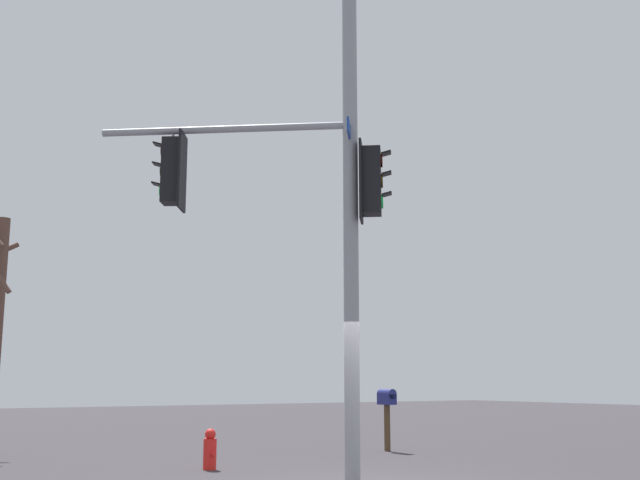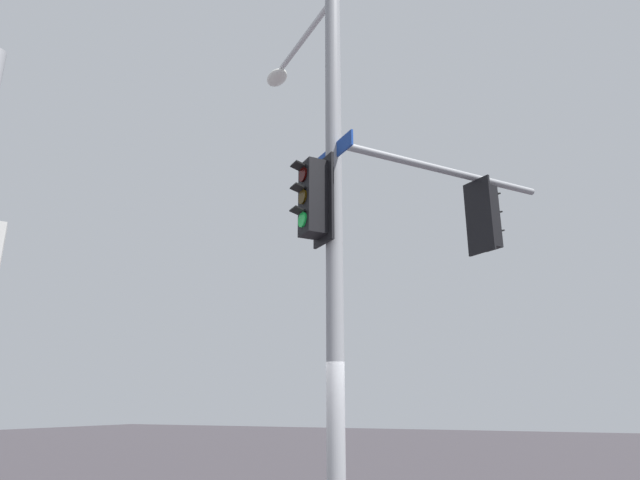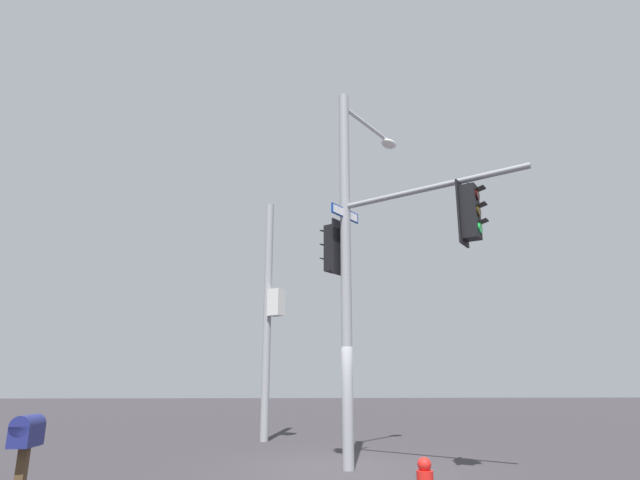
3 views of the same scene
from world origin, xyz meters
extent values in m
plane|color=#332F34|center=(0.00, 0.00, 0.00)|extent=(80.00, 80.00, 0.00)
cylinder|color=gray|center=(0.23, 0.13, 4.32)|extent=(0.24, 0.24, 8.63)
cylinder|color=silver|center=(-0.68, 0.85, 8.32)|extent=(1.88, 1.52, 0.10)
ellipsoid|color=silver|center=(-1.59, 1.57, 8.24)|extent=(0.69, 0.65, 0.20)
cylinder|color=gray|center=(1.53, 1.77, 5.71)|extent=(2.68, 3.35, 0.12)
cube|color=black|center=(2.07, 2.45, 5.01)|extent=(0.47, 0.45, 1.10)
cube|color=black|center=(1.97, 2.31, 5.01)|extent=(0.49, 0.35, 1.30)
cylinder|color=#2F0403|center=(2.16, 2.59, 5.35)|extent=(0.20, 0.15, 0.22)
cube|color=black|center=(2.20, 2.65, 5.47)|extent=(0.26, 0.25, 0.06)
cylinder|color=#352504|center=(2.16, 2.59, 5.01)|extent=(0.20, 0.15, 0.22)
cube|color=black|center=(2.20, 2.65, 5.13)|extent=(0.26, 0.25, 0.06)
cylinder|color=#19D147|center=(2.16, 2.59, 4.67)|extent=(0.20, 0.15, 0.22)
cube|color=black|center=(2.20, 2.65, 4.79)|extent=(0.26, 0.25, 0.06)
cylinder|color=gray|center=(2.07, 2.45, 5.64)|extent=(0.04, 0.04, 0.15)
cube|color=black|center=(0.02, -0.14, 4.75)|extent=(0.47, 0.46, 1.10)
cube|color=black|center=(0.13, -0.01, 4.75)|extent=(0.46, 0.38, 1.30)
cylinder|color=#2F0403|center=(-0.08, -0.27, 5.09)|extent=(0.19, 0.16, 0.22)
cube|color=black|center=(-0.13, -0.33, 5.21)|extent=(0.26, 0.26, 0.06)
cylinder|color=#352504|center=(-0.08, -0.27, 4.75)|extent=(0.19, 0.16, 0.22)
cube|color=black|center=(-0.13, -0.33, 4.87)|extent=(0.26, 0.26, 0.06)
cylinder|color=#19D147|center=(-0.08, -0.27, 4.41)|extent=(0.19, 0.16, 0.22)
cube|color=black|center=(-0.13, -0.33, 4.53)|extent=(0.26, 0.26, 0.06)
cube|color=navy|center=(0.23, 0.13, 5.55)|extent=(0.88, 0.71, 0.24)
cube|color=white|center=(0.24, 0.14, 5.55)|extent=(0.79, 0.63, 0.18)
cylinder|color=gray|center=(-4.85, -1.92, 3.74)|extent=(0.25, 0.25, 7.49)
cube|color=silver|center=(-4.64, -1.64, 4.15)|extent=(0.55, 0.57, 0.85)
sphere|color=red|center=(3.68, 0.90, 0.63)|extent=(0.20, 0.20, 0.20)
cube|color=navy|center=(4.97, -4.15, 1.17)|extent=(0.45, 0.26, 0.24)
cylinder|color=navy|center=(4.97, -4.15, 1.29)|extent=(0.45, 0.26, 0.24)
camera|label=1|loc=(-9.81, 7.11, 1.59)|focal=43.87mm
camera|label=2|loc=(3.02, -6.54, 1.96)|focal=30.01mm
camera|label=3|loc=(11.59, -0.95, 1.83)|focal=28.79mm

